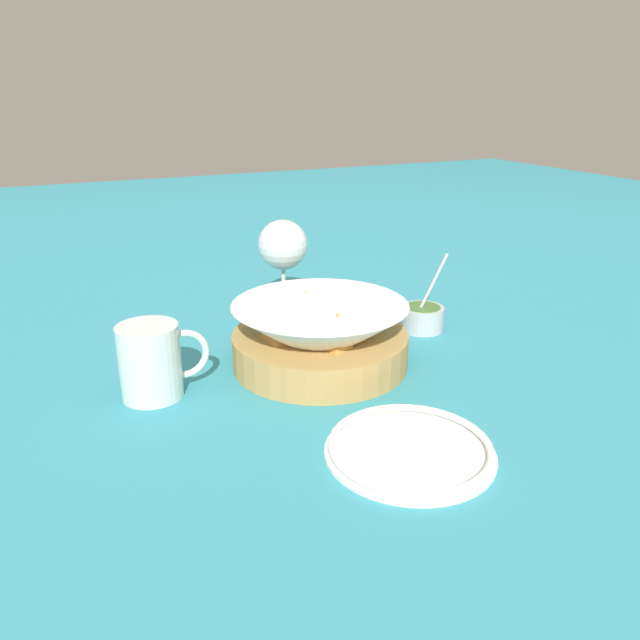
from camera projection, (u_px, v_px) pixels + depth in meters
ground_plane at (315, 356)px, 0.92m from camera, size 4.00×4.00×0.00m
food_basket at (320, 339)px, 0.88m from camera, size 0.25×0.25×0.10m
sauce_cup at (422, 317)px, 1.02m from camera, size 0.08×0.07×0.12m
wine_glass at (283, 248)px, 1.05m from camera, size 0.08×0.08×0.17m
beer_mug at (152, 364)px, 0.79m from camera, size 0.12×0.08×0.10m
side_plate at (410, 448)px, 0.67m from camera, size 0.19×0.19×0.01m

